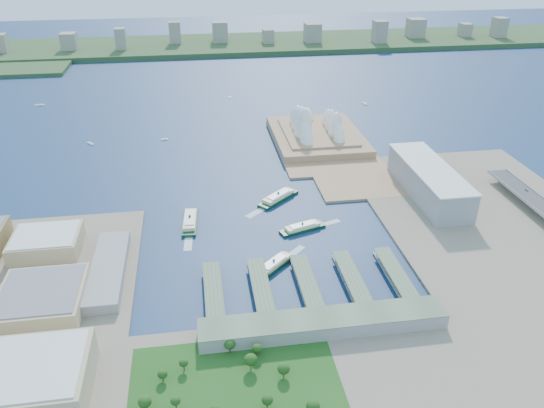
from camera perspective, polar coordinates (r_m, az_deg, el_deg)
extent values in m
plane|color=#0E2645|center=(546.66, 0.65, -4.43)|extent=(3000.00, 3000.00, 0.00)
cube|color=gray|center=(388.81, 5.95, -20.92)|extent=(720.00, 180.00, 3.00)
cube|color=gray|center=(590.50, 25.23, -4.59)|extent=(240.00, 500.00, 3.00)
cube|color=#9E7856|center=(793.47, 5.34, 6.37)|extent=(135.00, 220.00, 3.00)
cube|color=#2D4926|center=(1465.09, -5.76, 16.67)|extent=(2200.00, 260.00, 12.00)
cube|color=gray|center=(658.52, 16.51, 2.35)|extent=(45.00, 155.00, 35.00)
cube|color=gray|center=(437.74, 5.54, -12.69)|extent=(200.00, 28.00, 12.00)
imported|color=slate|center=(690.32, 25.69, 1.37)|extent=(1.81, 4.45, 1.29)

